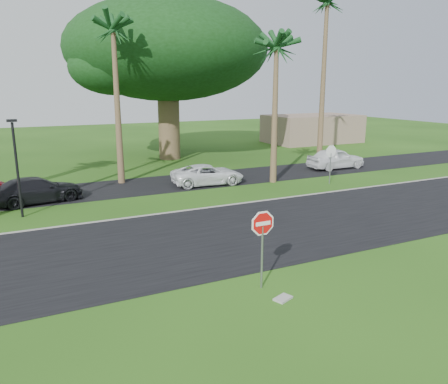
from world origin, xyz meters
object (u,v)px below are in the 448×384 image
stop_sign_near (262,234)px  stop_sign_far (331,156)px  car_dark (37,190)px  car_pickup (336,159)px  car_minivan (208,175)px

stop_sign_near → stop_sign_far: size_ratio=1.00×
car_dark → car_pickup: (20.95, 0.99, 0.09)m
stop_sign_near → car_pickup: (15.28, 15.01, -1.00)m
stop_sign_near → car_minivan: (4.33, 14.12, -1.14)m
car_dark → stop_sign_near: bearing=-169.4°
car_minivan → car_pickup: size_ratio=1.01×
car_dark → stop_sign_far: bearing=-111.4°
stop_sign_near → car_minivan: 14.81m
car_pickup → car_dark: bearing=92.3°
stop_sign_near → car_dark: 15.16m
car_dark → car_minivan: size_ratio=1.03×
stop_sign_near → car_minivan: stop_sign_near is taller
stop_sign_near → car_pickup: size_ratio=0.58×
car_minivan → stop_sign_near: bearing=167.3°
stop_sign_far → car_pickup: 5.60m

